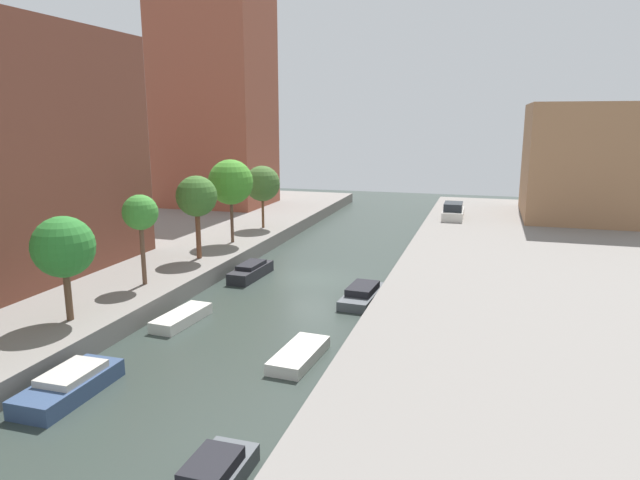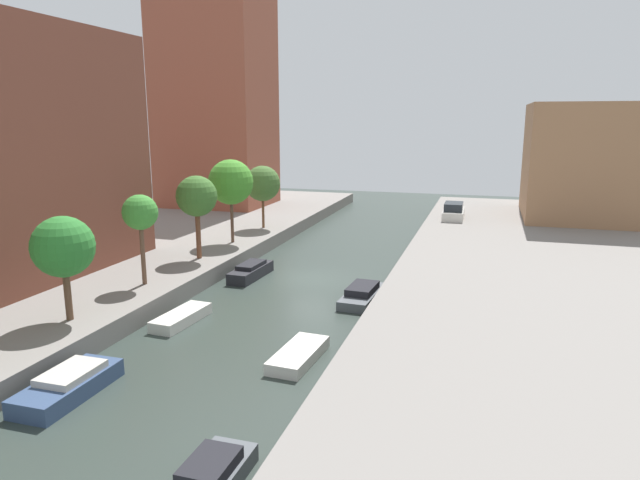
{
  "view_description": "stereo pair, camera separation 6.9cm",
  "coord_description": "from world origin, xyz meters",
  "px_view_note": "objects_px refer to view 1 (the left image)",
  "views": [
    {
      "loc": [
        9.97,
        -31.31,
        9.49
      ],
      "look_at": [
        0.0,
        2.05,
        1.97
      ],
      "focal_mm": 31.66,
      "sensor_mm": 36.0,
      "label": 1
    },
    {
      "loc": [
        10.03,
        -31.29,
        9.49
      ],
      "look_at": [
        0.0,
        2.05,
        1.97
      ],
      "focal_mm": 31.66,
      "sensor_mm": 36.0,
      "label": 2
    }
  ],
  "objects_px": {
    "apartment_tower_far": "(215,102)",
    "street_tree_5": "(262,184)",
    "moored_boat_right_1": "(299,355)",
    "street_tree_1": "(63,247)",
    "moored_boat_right_2": "(363,294)",
    "street_tree_4": "(231,182)",
    "street_tree_3": "(197,197)",
    "moored_boat_left_2": "(251,271)",
    "low_block_right": "(587,161)",
    "moored_boat_left_0": "(70,385)",
    "parked_car": "(453,212)",
    "street_tree_2": "(140,213)",
    "moored_boat_right_0": "(213,476)",
    "moored_boat_left_1": "(182,318)"
  },
  "relations": [
    {
      "from": "apartment_tower_far",
      "to": "street_tree_4",
      "type": "xyz_separation_m",
      "value": [
        9.05,
        -16.06,
        -5.87
      ]
    },
    {
      "from": "moored_boat_right_1",
      "to": "moored_boat_right_2",
      "type": "bearing_deg",
      "value": 84.47
    },
    {
      "from": "moored_boat_left_2",
      "to": "moored_boat_right_1",
      "type": "height_order",
      "value": "moored_boat_left_2"
    },
    {
      "from": "street_tree_4",
      "to": "moored_boat_right_2",
      "type": "height_order",
      "value": "street_tree_4"
    },
    {
      "from": "street_tree_5",
      "to": "parked_car",
      "type": "bearing_deg",
      "value": 31.35
    },
    {
      "from": "moored_boat_left_2",
      "to": "moored_boat_right_1",
      "type": "relative_size",
      "value": 1.12
    },
    {
      "from": "parked_car",
      "to": "moored_boat_right_2",
      "type": "distance_m",
      "value": 21.7
    },
    {
      "from": "street_tree_1",
      "to": "street_tree_3",
      "type": "bearing_deg",
      "value": 90.0
    },
    {
      "from": "street_tree_1",
      "to": "moored_boat_left_1",
      "type": "relative_size",
      "value": 1.27
    },
    {
      "from": "apartment_tower_far",
      "to": "moored_boat_left_0",
      "type": "xyz_separation_m",
      "value": [
        12.4,
        -36.4,
        -10.69
      ]
    },
    {
      "from": "moored_boat_left_0",
      "to": "moored_boat_left_2",
      "type": "relative_size",
      "value": 1.0
    },
    {
      "from": "moored_boat_right_1",
      "to": "low_block_right",
      "type": "bearing_deg",
      "value": 66.07
    },
    {
      "from": "street_tree_5",
      "to": "moored_boat_left_2",
      "type": "xyz_separation_m",
      "value": [
        3.42,
        -10.37,
        -4.1
      ]
    },
    {
      "from": "street_tree_4",
      "to": "low_block_right",
      "type": "bearing_deg",
      "value": 36.08
    },
    {
      "from": "low_block_right",
      "to": "moored_boat_right_2",
      "type": "distance_m",
      "value": 29.48
    },
    {
      "from": "low_block_right",
      "to": "street_tree_1",
      "type": "xyz_separation_m",
      "value": [
        -24.95,
        -34.41,
        -1.68
      ]
    },
    {
      "from": "moored_boat_left_0",
      "to": "moored_boat_right_2",
      "type": "height_order",
      "value": "moored_boat_left_0"
    },
    {
      "from": "low_block_right",
      "to": "parked_car",
      "type": "height_order",
      "value": "low_block_right"
    },
    {
      "from": "apartment_tower_far",
      "to": "low_block_right",
      "type": "relative_size",
      "value": 1.74
    },
    {
      "from": "moored_boat_left_0",
      "to": "street_tree_1",
      "type": "bearing_deg",
      "value": 129.11
    },
    {
      "from": "moored_boat_left_2",
      "to": "moored_boat_right_2",
      "type": "xyz_separation_m",
      "value": [
        7.46,
        -2.4,
        -0.04
      ]
    },
    {
      "from": "moored_boat_left_2",
      "to": "moored_boat_right_0",
      "type": "bearing_deg",
      "value": -69.36
    },
    {
      "from": "street_tree_1",
      "to": "street_tree_4",
      "type": "distance_m",
      "value": 16.26
    },
    {
      "from": "low_block_right",
      "to": "moored_boat_right_1",
      "type": "bearing_deg",
      "value": -113.93
    },
    {
      "from": "low_block_right",
      "to": "street_tree_5",
      "type": "relative_size",
      "value": 2.36
    },
    {
      "from": "parked_car",
      "to": "moored_boat_left_2",
      "type": "height_order",
      "value": "parked_car"
    },
    {
      "from": "street_tree_3",
      "to": "moored_boat_left_2",
      "type": "distance_m",
      "value": 5.6
    },
    {
      "from": "apartment_tower_far",
      "to": "moored_boat_left_2",
      "type": "distance_m",
      "value": 26.49
    },
    {
      "from": "street_tree_2",
      "to": "moored_boat_right_0",
      "type": "distance_m",
      "value": 17.18
    },
    {
      "from": "street_tree_4",
      "to": "moored_boat_right_1",
      "type": "xyz_separation_m",
      "value": [
        10.1,
        -15.29,
        -4.97
      ]
    },
    {
      "from": "moored_boat_right_1",
      "to": "apartment_tower_far",
      "type": "bearing_deg",
      "value": 121.42
    },
    {
      "from": "moored_boat_right_0",
      "to": "moored_boat_right_2",
      "type": "height_order",
      "value": "moored_boat_right_0"
    },
    {
      "from": "low_block_right",
      "to": "moored_boat_left_2",
      "type": "relative_size",
      "value": 2.88
    },
    {
      "from": "low_block_right",
      "to": "street_tree_5",
      "type": "distance_m",
      "value": 27.96
    },
    {
      "from": "moored_boat_left_1",
      "to": "apartment_tower_far",
      "type": "bearing_deg",
      "value": 113.3
    },
    {
      "from": "street_tree_5",
      "to": "street_tree_1",
      "type": "bearing_deg",
      "value": -90.0
    },
    {
      "from": "street_tree_5",
      "to": "moored_boat_right_2",
      "type": "xyz_separation_m",
      "value": [
        10.89,
        -12.77,
        -4.14
      ]
    },
    {
      "from": "apartment_tower_far",
      "to": "moored_boat_left_2",
      "type": "bearing_deg",
      "value": -59.02
    },
    {
      "from": "moored_boat_right_1",
      "to": "street_tree_1",
      "type": "bearing_deg",
      "value": -174.71
    },
    {
      "from": "street_tree_2",
      "to": "parked_car",
      "type": "height_order",
      "value": "street_tree_2"
    },
    {
      "from": "parked_car",
      "to": "moored_boat_left_0",
      "type": "bearing_deg",
      "value": -107.38
    },
    {
      "from": "apartment_tower_far",
      "to": "street_tree_5",
      "type": "height_order",
      "value": "apartment_tower_far"
    },
    {
      "from": "street_tree_1",
      "to": "moored_boat_left_1",
      "type": "bearing_deg",
      "value": 44.83
    },
    {
      "from": "moored_boat_left_0",
      "to": "moored_boat_left_1",
      "type": "xyz_separation_m",
      "value": [
        0.05,
        7.49,
        -0.13
      ]
    },
    {
      "from": "street_tree_4",
      "to": "parked_car",
      "type": "distance_m",
      "value": 20.45
    },
    {
      "from": "street_tree_5",
      "to": "moored_boat_right_0",
      "type": "xyz_separation_m",
      "value": [
        10.51,
        -29.16,
        -4.13
      ]
    },
    {
      "from": "street_tree_1",
      "to": "street_tree_5",
      "type": "relative_size",
      "value": 0.92
    },
    {
      "from": "street_tree_5",
      "to": "moored_boat_right_0",
      "type": "bearing_deg",
      "value": -70.19
    },
    {
      "from": "street_tree_5",
      "to": "moored_boat_right_2",
      "type": "distance_m",
      "value": 17.29
    },
    {
      "from": "low_block_right",
      "to": "street_tree_1",
      "type": "height_order",
      "value": "low_block_right"
    }
  ]
}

